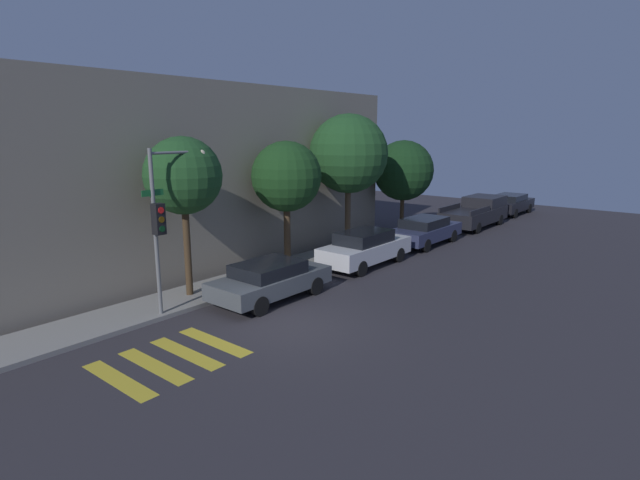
{
  "coord_description": "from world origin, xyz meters",
  "views": [
    {
      "loc": [
        -9.92,
        -9.31,
        5.5
      ],
      "look_at": [
        3.91,
        2.1,
        1.6
      ],
      "focal_mm": 28.0,
      "sensor_mm": 36.0,
      "label": 1
    }
  ],
  "objects_px": {
    "tree_near_corner": "(183,176)",
    "sedan_near_corner": "(270,279)",
    "sedan_tail_of_row": "(510,204)",
    "tree_far_end": "(348,154)",
    "tree_behind_truck": "(403,171)",
    "sedan_middle": "(365,248)",
    "tree_midblock": "(286,177)",
    "traffic_light_pole": "(168,206)",
    "sedan_far_end": "(425,230)",
    "pickup_truck": "(476,212)"
  },
  "relations": [
    {
      "from": "tree_near_corner",
      "to": "sedan_near_corner",
      "type": "bearing_deg",
      "value": -53.0
    },
    {
      "from": "sedan_tail_of_row",
      "to": "tree_near_corner",
      "type": "distance_m",
      "value": 24.85
    },
    {
      "from": "tree_far_end",
      "to": "tree_behind_truck",
      "type": "relative_size",
      "value": 1.24
    },
    {
      "from": "sedan_middle",
      "to": "tree_behind_truck",
      "type": "relative_size",
      "value": 0.91
    },
    {
      "from": "sedan_tail_of_row",
      "to": "tree_behind_truck",
      "type": "distance_m",
      "value": 11.2
    },
    {
      "from": "tree_midblock",
      "to": "tree_far_end",
      "type": "xyz_separation_m",
      "value": [
        4.12,
        0.0,
        0.76
      ]
    },
    {
      "from": "traffic_light_pole",
      "to": "tree_midblock",
      "type": "distance_m",
      "value": 6.13
    },
    {
      "from": "sedan_tail_of_row",
      "to": "sedan_far_end",
      "type": "bearing_deg",
      "value": 180.0
    },
    {
      "from": "tree_midblock",
      "to": "tree_behind_truck",
      "type": "distance_m",
      "value": 9.08
    },
    {
      "from": "tree_near_corner",
      "to": "tree_far_end",
      "type": "distance_m",
      "value": 8.94
    },
    {
      "from": "tree_near_corner",
      "to": "tree_far_end",
      "type": "bearing_deg",
      "value": 0.0
    },
    {
      "from": "sedan_far_end",
      "to": "sedan_tail_of_row",
      "type": "distance_m",
      "value": 12.11
    },
    {
      "from": "sedan_tail_of_row",
      "to": "pickup_truck",
      "type": "bearing_deg",
      "value": 180.0
    },
    {
      "from": "sedan_near_corner",
      "to": "tree_far_end",
      "type": "bearing_deg",
      "value": 16.69
    },
    {
      "from": "sedan_middle",
      "to": "pickup_truck",
      "type": "height_order",
      "value": "pickup_truck"
    },
    {
      "from": "sedan_near_corner",
      "to": "pickup_truck",
      "type": "relative_size",
      "value": 0.78
    },
    {
      "from": "pickup_truck",
      "to": "sedan_tail_of_row",
      "type": "bearing_deg",
      "value": -0.0
    },
    {
      "from": "tree_far_end",
      "to": "tree_behind_truck",
      "type": "height_order",
      "value": "tree_far_end"
    },
    {
      "from": "tree_near_corner",
      "to": "sedan_far_end",
      "type": "bearing_deg",
      "value": -9.98
    },
    {
      "from": "pickup_truck",
      "to": "tree_behind_truck",
      "type": "distance_m",
      "value": 5.96
    },
    {
      "from": "sedan_near_corner",
      "to": "sedan_far_end",
      "type": "xyz_separation_m",
      "value": [
        10.77,
        0.0,
        0.03
      ]
    },
    {
      "from": "traffic_light_pole",
      "to": "sedan_tail_of_row",
      "type": "relative_size",
      "value": 1.09
    },
    {
      "from": "traffic_light_pole",
      "to": "sedan_tail_of_row",
      "type": "xyz_separation_m",
      "value": [
        25.76,
        -1.27,
        -2.63
      ]
    },
    {
      "from": "sedan_far_end",
      "to": "tree_midblock",
      "type": "height_order",
      "value": "tree_midblock"
    },
    {
      "from": "pickup_truck",
      "to": "tree_midblock",
      "type": "distance_m",
      "value": 14.43
    },
    {
      "from": "sedan_far_end",
      "to": "sedan_middle",
      "type": "bearing_deg",
      "value": 180.0
    },
    {
      "from": "traffic_light_pole",
      "to": "tree_far_end",
      "type": "bearing_deg",
      "value": 5.15
    },
    {
      "from": "traffic_light_pole",
      "to": "sedan_far_end",
      "type": "xyz_separation_m",
      "value": [
        13.65,
        -1.27,
        -2.64
      ]
    },
    {
      "from": "sedan_near_corner",
      "to": "sedan_far_end",
      "type": "bearing_deg",
      "value": 0.0
    },
    {
      "from": "sedan_middle",
      "to": "tree_far_end",
      "type": "height_order",
      "value": "tree_far_end"
    },
    {
      "from": "tree_far_end",
      "to": "traffic_light_pole",
      "type": "bearing_deg",
      "value": -174.85
    },
    {
      "from": "sedan_far_end",
      "to": "tree_far_end",
      "type": "height_order",
      "value": "tree_far_end"
    },
    {
      "from": "pickup_truck",
      "to": "tree_midblock",
      "type": "xyz_separation_m",
      "value": [
        -13.97,
        2.18,
        2.9
      ]
    },
    {
      "from": "sedan_tail_of_row",
      "to": "tree_midblock",
      "type": "bearing_deg",
      "value": 173.68
    },
    {
      "from": "tree_near_corner",
      "to": "tree_midblock",
      "type": "height_order",
      "value": "tree_near_corner"
    },
    {
      "from": "sedan_tail_of_row",
      "to": "tree_far_end",
      "type": "bearing_deg",
      "value": 172.03
    },
    {
      "from": "traffic_light_pole",
      "to": "tree_behind_truck",
      "type": "relative_size",
      "value": 1.0
    },
    {
      "from": "sedan_middle",
      "to": "sedan_far_end",
      "type": "distance_m",
      "value": 5.21
    },
    {
      "from": "tree_far_end",
      "to": "pickup_truck",
      "type": "bearing_deg",
      "value": -12.5
    },
    {
      "from": "tree_far_end",
      "to": "tree_behind_truck",
      "type": "distance_m",
      "value": 5.06
    },
    {
      "from": "pickup_truck",
      "to": "tree_midblock",
      "type": "bearing_deg",
      "value": 171.11
    },
    {
      "from": "pickup_truck",
      "to": "tree_near_corner",
      "type": "relative_size",
      "value": 1.01
    },
    {
      "from": "traffic_light_pole",
      "to": "tree_behind_truck",
      "type": "distance_m",
      "value": 15.15
    },
    {
      "from": "tree_midblock",
      "to": "tree_behind_truck",
      "type": "relative_size",
      "value": 1.02
    },
    {
      "from": "sedan_near_corner",
      "to": "tree_behind_truck",
      "type": "xyz_separation_m",
      "value": [
        12.24,
        2.18,
        2.77
      ]
    },
    {
      "from": "sedan_near_corner",
      "to": "pickup_truck",
      "type": "height_order",
      "value": "pickup_truck"
    },
    {
      "from": "traffic_light_pole",
      "to": "pickup_truck",
      "type": "xyz_separation_m",
      "value": [
        20.01,
        -1.27,
        -2.51
      ]
    },
    {
      "from": "sedan_middle",
      "to": "tree_behind_truck",
      "type": "height_order",
      "value": "tree_behind_truck"
    },
    {
      "from": "sedan_far_end",
      "to": "tree_behind_truck",
      "type": "distance_m",
      "value": 3.8
    },
    {
      "from": "traffic_light_pole",
      "to": "tree_near_corner",
      "type": "bearing_deg",
      "value": 36.56
    }
  ]
}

